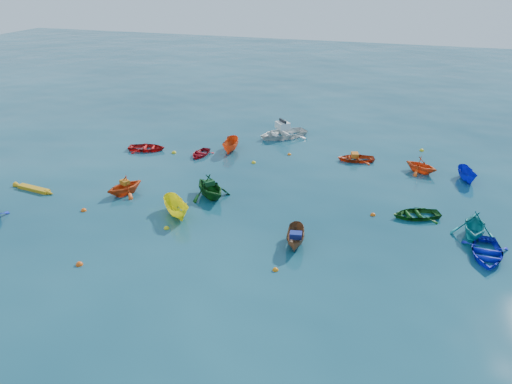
% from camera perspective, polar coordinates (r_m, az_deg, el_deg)
% --- Properties ---
extents(ground, '(160.00, 160.00, 0.00)m').
position_cam_1_polar(ground, '(30.15, -2.94, -4.50)').
color(ground, '#093243').
rests_on(ground, ground).
extents(sampan_brown_mid, '(1.46, 2.83, 1.04)m').
position_cam_1_polar(sampan_brown_mid, '(28.89, 4.54, -5.97)').
color(sampan_brown_mid, brown).
rests_on(sampan_brown_mid, ground).
extents(dinghy_blue_se, '(2.58, 3.55, 0.73)m').
position_cam_1_polar(dinghy_blue_se, '(30.46, 24.78, -6.69)').
color(dinghy_blue_se, '#0E1AB8').
rests_on(dinghy_blue_se, ground).
extents(dinghy_orange_w, '(3.28, 3.45, 1.43)m').
position_cam_1_polar(dinghy_orange_w, '(36.02, -14.69, -0.20)').
color(dinghy_orange_w, '#E54C15').
rests_on(dinghy_orange_w, ground).
extents(sampan_yellow_mid, '(3.06, 3.13, 1.23)m').
position_cam_1_polar(sampan_yellow_mid, '(32.31, -9.01, -2.66)').
color(sampan_yellow_mid, yellow).
rests_on(sampan_yellow_mid, ground).
extents(dinghy_green_e, '(3.61, 3.14, 0.63)m').
position_cam_1_polar(dinghy_green_e, '(33.31, 17.78, -2.74)').
color(dinghy_green_e, '#114A13').
rests_on(dinghy_green_e, ground).
extents(dinghy_cyan_se, '(2.77, 3.15, 1.57)m').
position_cam_1_polar(dinghy_cyan_se, '(32.36, 23.51, -4.55)').
color(dinghy_cyan_se, teal).
rests_on(dinghy_cyan_se, ground).
extents(dinghy_red_nw, '(3.59, 2.93, 0.65)m').
position_cam_1_polar(dinghy_red_nw, '(44.05, -12.34, 4.70)').
color(dinghy_red_nw, red).
rests_on(dinghy_red_nw, ground).
extents(sampan_orange_n, '(1.57, 3.19, 1.18)m').
position_cam_1_polar(sampan_orange_n, '(42.87, -2.88, 4.69)').
color(sampan_orange_n, '#DD4A14').
rests_on(sampan_orange_n, ground).
extents(dinghy_green_n, '(4.26, 4.20, 1.70)m').
position_cam_1_polar(dinghy_green_n, '(34.56, -5.25, -0.54)').
color(dinghy_green_n, '#114B16').
rests_on(dinghy_green_n, ground).
extents(dinghy_red_ne, '(3.42, 2.82, 0.62)m').
position_cam_1_polar(dinghy_red_ne, '(41.53, 11.30, 3.55)').
color(dinghy_red_ne, red).
rests_on(dinghy_red_ne, ground).
extents(sampan_blue_far, '(1.62, 2.85, 1.04)m').
position_cam_1_polar(sampan_blue_far, '(40.11, 22.87, 1.22)').
color(sampan_blue_far, '#0E19B4').
rests_on(sampan_blue_far, ground).
extents(dinghy_red_far, '(1.91, 2.59, 0.52)m').
position_cam_1_polar(dinghy_red_far, '(42.12, -6.37, 4.19)').
color(dinghy_red_far, '#A80E17').
rests_on(dinghy_red_far, ground).
extents(dinghy_orange_far, '(3.33, 3.19, 1.36)m').
position_cam_1_polar(dinghy_orange_far, '(40.44, 18.25, 2.15)').
color(dinghy_orange_far, '#EE5116').
rests_on(dinghy_orange_far, ground).
extents(kayak_yellow, '(3.44, 0.92, 0.33)m').
position_cam_1_polar(kayak_yellow, '(38.71, -24.02, 0.17)').
color(kayak_yellow, orange).
rests_on(kayak_yellow, ground).
extents(motorboat_white, '(5.63, 5.59, 1.56)m').
position_cam_1_polar(motorboat_white, '(46.43, 3.04, 6.30)').
color(motorboat_white, white).
rests_on(motorboat_white, ground).
extents(tarp_blue_a, '(0.76, 0.62, 0.33)m').
position_cam_1_polar(tarp_blue_a, '(28.41, 4.57, -4.94)').
color(tarp_blue_a, navy).
rests_on(tarp_blue_a, sampan_brown_mid).
extents(tarp_orange_a, '(0.76, 0.69, 0.30)m').
position_cam_1_polar(tarp_orange_a, '(35.70, -14.78, 1.08)').
color(tarp_orange_a, '#BF6913').
rests_on(tarp_orange_a, dinghy_orange_w).
extents(tarp_green_b, '(0.82, 0.84, 0.33)m').
position_cam_1_polar(tarp_green_b, '(34.22, -5.39, 1.05)').
color(tarp_green_b, '#10401C').
rests_on(tarp_green_b, dinghy_green_n).
extents(tarp_orange_b, '(0.72, 0.84, 0.35)m').
position_cam_1_polar(tarp_orange_b, '(41.34, 11.22, 4.17)').
color(tarp_orange_b, orange).
rests_on(tarp_orange_b, dinghy_red_ne).
extents(buoy_or_a, '(0.39, 0.39, 0.39)m').
position_cam_1_polar(buoy_or_a, '(28.59, -19.53, -7.86)').
color(buoy_or_a, '#D8490B').
rests_on(buoy_or_a, ground).
extents(buoy_ye_a, '(0.33, 0.33, 0.33)m').
position_cam_1_polar(buoy_ye_a, '(30.88, -10.19, -4.14)').
color(buoy_ye_a, yellow).
rests_on(buoy_ye_a, ground).
extents(buoy_or_b, '(0.33, 0.33, 0.33)m').
position_cam_1_polar(buoy_or_b, '(26.57, 2.23, -8.94)').
color(buoy_or_b, orange).
rests_on(buoy_or_b, ground).
extents(buoy_ye_b, '(0.39, 0.39, 0.39)m').
position_cam_1_polar(buoy_ye_b, '(42.92, -9.36, 4.41)').
color(buoy_ye_b, yellow).
rests_on(buoy_ye_b, ground).
extents(buoy_or_c, '(0.36, 0.36, 0.36)m').
position_cam_1_polar(buoy_or_c, '(34.38, -19.08, -2.05)').
color(buoy_or_c, '#EE550C').
rests_on(buoy_or_c, ground).
extents(buoy_ye_c, '(0.36, 0.36, 0.36)m').
position_cam_1_polar(buoy_ye_c, '(40.23, -0.27, 3.34)').
color(buoy_ye_c, gold).
rests_on(buoy_ye_c, ground).
extents(buoy_or_d, '(0.34, 0.34, 0.34)m').
position_cam_1_polar(buoy_or_d, '(32.80, 13.22, -2.61)').
color(buoy_or_d, '#D8560B').
rests_on(buoy_or_d, ground).
extents(buoy_ye_d, '(0.36, 0.36, 0.36)m').
position_cam_1_polar(buoy_ye_d, '(46.08, -2.97, 6.16)').
color(buoy_ye_d, yellow).
rests_on(buoy_ye_d, ground).
extents(buoy_or_e, '(0.33, 0.33, 0.33)m').
position_cam_1_polar(buoy_or_e, '(42.06, 3.83, 4.27)').
color(buoy_or_e, orange).
rests_on(buoy_or_e, ground).
extents(buoy_ye_e, '(0.38, 0.38, 0.38)m').
position_cam_1_polar(buoy_ye_e, '(45.17, 18.41, 4.49)').
color(buoy_ye_e, gold).
rests_on(buoy_ye_e, ground).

